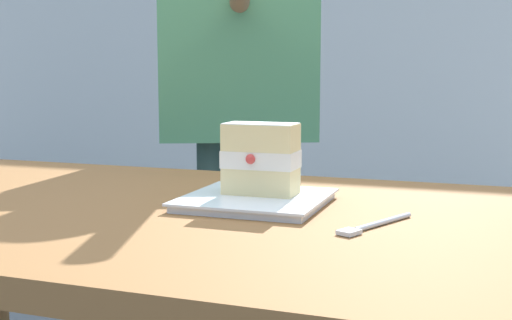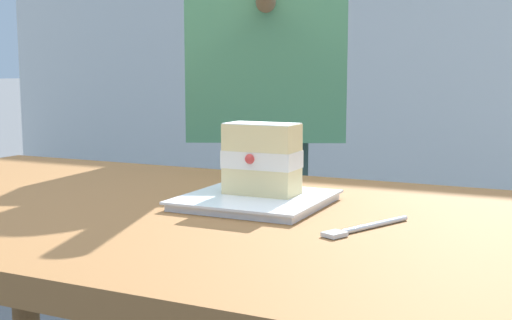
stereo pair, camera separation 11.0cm
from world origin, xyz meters
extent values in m
cube|color=brown|center=(0.00, 0.00, 0.75)|extent=(1.62, 0.79, 0.04)
cube|color=white|center=(-0.06, -0.06, 0.78)|extent=(0.22, 0.22, 0.01)
cube|color=white|center=(-0.06, -0.06, 0.78)|extent=(0.23, 0.23, 0.00)
cube|color=#EAD18C|center=(-0.06, -0.08, 0.81)|extent=(0.12, 0.06, 0.04)
cube|color=white|center=(-0.06, -0.08, 0.85)|extent=(0.12, 0.07, 0.03)
sphere|color=red|center=(-0.06, -0.05, 0.85)|extent=(0.02, 0.02, 0.02)
sphere|color=red|center=(-0.06, -0.11, 0.84)|extent=(0.01, 0.01, 0.01)
sphere|color=red|center=(-0.06, -0.11, 0.85)|extent=(0.01, 0.01, 0.01)
cube|color=#EAD18C|center=(-0.06, -0.08, 0.88)|extent=(0.12, 0.06, 0.04)
cube|color=white|center=(-0.06, -0.08, 0.91)|extent=(0.12, 0.06, 0.00)
cylinder|color=silver|center=(-0.28, 0.01, 0.77)|extent=(0.07, 0.13, 0.01)
cube|color=silver|center=(-0.25, 0.09, 0.77)|extent=(0.03, 0.04, 0.01)
cylinder|color=#334B43|center=(0.32, -0.75, 0.40)|extent=(0.07, 0.07, 0.80)
cylinder|color=#334B43|center=(0.17, -0.81, 0.40)|extent=(0.07, 0.07, 0.80)
cube|color=#4C895B|center=(0.25, -0.78, 1.09)|extent=(0.47, 0.34, 0.57)
cube|color=silver|center=(1.61, -5.06, 1.64)|extent=(4.48, 3.22, 3.28)
camera|label=1|loc=(-0.43, 0.96, 0.99)|focal=46.25mm
camera|label=2|loc=(-0.53, 0.92, 0.99)|focal=46.25mm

